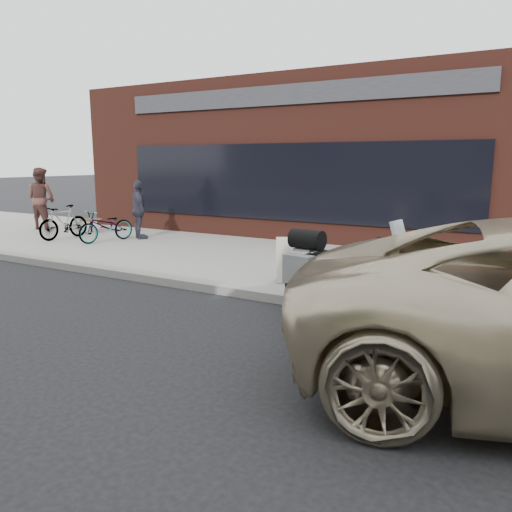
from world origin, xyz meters
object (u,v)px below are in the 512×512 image
bicycle_rear (64,222)px  cafe_table (91,220)px  bicycle_front (106,226)px  sandwich_sign (290,259)px  motorcycle (342,274)px  cafe_patron_right (139,210)px  cafe_patron_left (41,199)px

bicycle_rear → cafe_table: bearing=111.9°
bicycle_front → cafe_table: bearing=160.2°
sandwich_sign → cafe_table: bearing=131.0°
motorcycle → bicycle_front: motorcycle is taller
cafe_patron_right → cafe_patron_left: bearing=34.1°
bicycle_front → bicycle_rear: 1.38m
sandwich_sign → cafe_table: size_ratio=1.18×
sandwich_sign → cafe_patron_right: (-5.69, 2.32, 0.40)m
bicycle_rear → cafe_patron_right: bearing=33.2°
cafe_table → cafe_patron_right: cafe_patron_right is taller
cafe_table → cafe_patron_right: (2.24, -0.32, 0.44)m
bicycle_front → cafe_table: 2.14m
sandwich_sign → cafe_patron_right: cafe_patron_right is taller
cafe_table → bicycle_front: bearing=-31.5°
bicycle_front → cafe_patron_left: 3.70m
bicycle_front → cafe_patron_left: size_ratio=0.83×
cafe_patron_left → sandwich_sign: bearing=158.4°
motorcycle → cafe_patron_right: bearing=163.6°
bicycle_rear → sandwich_sign: 7.58m
bicycle_front → cafe_table: bicycle_front is taller
motorcycle → cafe_patron_right: size_ratio=1.47×
bicycle_rear → sandwich_sign: bicycle_rear is taller
motorcycle → cafe_patron_right: (-7.05, 3.40, 0.30)m
motorcycle → cafe_patron_left: 11.57m
motorcycle → cafe_table: (-9.30, 3.72, -0.14)m
motorcycle → cafe_patron_left: (-11.05, 3.38, 0.46)m
sandwich_sign → bicycle_front: bearing=135.4°
cafe_patron_left → cafe_patron_right: cafe_patron_left is taller
motorcycle → cafe_patron_left: size_ratio=1.23×
sandwich_sign → cafe_patron_right: bearing=127.3°
motorcycle → cafe_patron_left: cafe_patron_left is taller
bicycle_rear → cafe_patron_left: cafe_patron_left is taller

